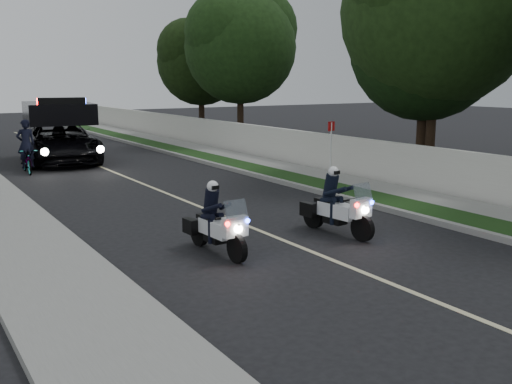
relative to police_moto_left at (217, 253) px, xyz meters
The scene contains 17 objects.
ground 3.03m from the police_moto_left, 54.57° to the right, with size 120.00×120.00×0.00m, color black.
curb_right 9.54m from the police_moto_left, 52.12° to the left, with size 0.20×60.00×0.15m, color gray.
grass_verge 9.99m from the police_moto_left, 48.95° to the left, with size 1.20×60.00×0.16m, color #193814.
sidewalk_right 10.88m from the police_moto_left, 43.78° to the left, with size 1.40×60.00×0.16m, color gray.
property_wall 11.65m from the police_moto_left, 40.37° to the left, with size 0.22×60.00×1.50m, color beige.
curb_left 7.89m from the police_moto_left, 107.28° to the left, with size 0.20×60.00×0.15m, color gray.
lane_marking 7.73m from the police_moto_left, 76.86° to the left, with size 0.12×50.00×0.01m, color #BFB78C.
police_moto_left is the anchor object (origin of this frame).
police_moto_right 3.13m from the police_moto_left, ahead, with size 0.66×1.89×1.61m, color white, non-canonical shape.
police_suv 15.75m from the police_moto_left, 87.22° to the left, with size 2.90×6.27×3.05m, color black.
bicycle 13.38m from the police_moto_left, 94.90° to the left, with size 0.63×1.79×0.94m, color black.
cyclist 13.38m from the police_moto_left, 94.90° to the left, with size 0.68×0.45×1.89m, color black.
sign_post 9.65m from the police_moto_left, 36.52° to the left, with size 0.34×0.34×2.19m, color #AE280C, non-canonical shape.
tree_right_b 12.45m from the police_moto_left, 21.58° to the left, with size 6.97×6.97×11.61m, color #1F3C14, non-canonical shape.
tree_right_c 12.68m from the police_moto_left, 23.58° to the left, with size 5.66×5.66×9.44m, color black, non-canonical shape.
tree_right_d 21.20m from the police_moto_left, 57.95° to the left, with size 6.18×6.18×10.30m, color #1C3B13, non-canonical shape.
tree_right_e 25.57m from the police_moto_left, 63.69° to the left, with size 5.44×5.44×9.07m, color black, non-canonical shape.
Camera 1 is at (-7.33, -7.92, 3.60)m, focal length 40.91 mm.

